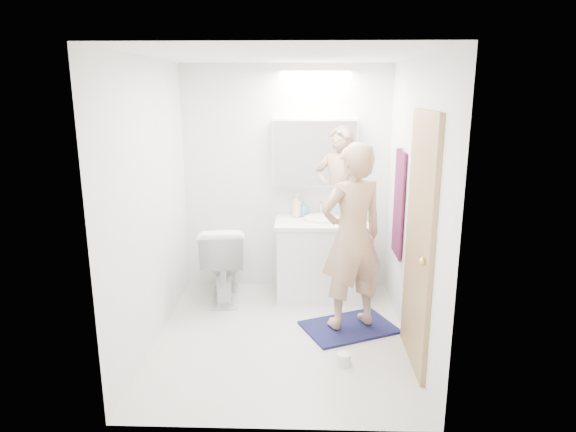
{
  "coord_description": "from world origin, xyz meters",
  "views": [
    {
      "loc": [
        0.19,
        -4.09,
        2.16
      ],
      "look_at": [
        0.05,
        0.25,
        1.05
      ],
      "focal_mm": 31.57,
      "sensor_mm": 36.0,
      "label": 1
    }
  ],
  "objects_px": {
    "vanity_cabinet": "(321,260)",
    "soap_bottle_b": "(304,208)",
    "toothbrush_cup": "(347,212)",
    "soap_bottle_a": "(297,206)",
    "toilet_paper_roll": "(344,359)",
    "medicine_cabinet": "(315,152)",
    "person": "(352,237)",
    "toilet": "(224,261)"
  },
  "relations": [
    {
      "from": "soap_bottle_a",
      "to": "soap_bottle_b",
      "type": "bearing_deg",
      "value": 22.03
    },
    {
      "from": "toothbrush_cup",
      "to": "toilet",
      "type": "bearing_deg",
      "value": -167.93
    },
    {
      "from": "toilet",
      "to": "medicine_cabinet",
      "type": "bearing_deg",
      "value": -167.3
    },
    {
      "from": "soap_bottle_b",
      "to": "medicine_cabinet",
      "type": "bearing_deg",
      "value": 14.97
    },
    {
      "from": "toilet_paper_roll",
      "to": "person",
      "type": "bearing_deg",
      "value": 81.3
    },
    {
      "from": "person",
      "to": "toilet_paper_roll",
      "type": "height_order",
      "value": "person"
    },
    {
      "from": "toilet",
      "to": "toothbrush_cup",
      "type": "xyz_separation_m",
      "value": [
        1.29,
        0.28,
        0.47
      ]
    },
    {
      "from": "toilet_paper_roll",
      "to": "soap_bottle_a",
      "type": "bearing_deg",
      "value": 104.45
    },
    {
      "from": "toothbrush_cup",
      "to": "person",
      "type": "bearing_deg",
      "value": -91.99
    },
    {
      "from": "medicine_cabinet",
      "to": "person",
      "type": "distance_m",
      "value": 1.21
    },
    {
      "from": "vanity_cabinet",
      "to": "toothbrush_cup",
      "type": "bearing_deg",
      "value": 30.31
    },
    {
      "from": "vanity_cabinet",
      "to": "toilet_paper_roll",
      "type": "xyz_separation_m",
      "value": [
        0.14,
        -1.42,
        -0.34
      ]
    },
    {
      "from": "medicine_cabinet",
      "to": "toilet",
      "type": "xyz_separation_m",
      "value": [
        -0.94,
        -0.33,
        -1.09
      ]
    },
    {
      "from": "medicine_cabinet",
      "to": "person",
      "type": "xyz_separation_m",
      "value": [
        0.31,
        -0.99,
        -0.62
      ]
    },
    {
      "from": "medicine_cabinet",
      "to": "soap_bottle_b",
      "type": "distance_m",
      "value": 0.61
    },
    {
      "from": "soap_bottle_a",
      "to": "vanity_cabinet",
      "type": "bearing_deg",
      "value": -29.97
    },
    {
      "from": "soap_bottle_b",
      "to": "toilet_paper_roll",
      "type": "distance_m",
      "value": 1.84
    },
    {
      "from": "soap_bottle_b",
      "to": "toilet_paper_roll",
      "type": "relative_size",
      "value": 1.56
    },
    {
      "from": "person",
      "to": "soap_bottle_b",
      "type": "relative_size",
      "value": 9.71
    },
    {
      "from": "soap_bottle_a",
      "to": "soap_bottle_b",
      "type": "relative_size",
      "value": 1.44
    },
    {
      "from": "medicine_cabinet",
      "to": "toilet",
      "type": "relative_size",
      "value": 1.08
    },
    {
      "from": "soap_bottle_b",
      "to": "person",
      "type": "bearing_deg",
      "value": -66.06
    },
    {
      "from": "vanity_cabinet",
      "to": "toilet_paper_roll",
      "type": "bearing_deg",
      "value": -84.21
    },
    {
      "from": "toilet",
      "to": "soap_bottle_a",
      "type": "xyz_separation_m",
      "value": [
        0.75,
        0.27,
        0.54
      ]
    },
    {
      "from": "medicine_cabinet",
      "to": "soap_bottle_a",
      "type": "xyz_separation_m",
      "value": [
        -0.19,
        -0.06,
        -0.56
      ]
    },
    {
      "from": "soap_bottle_a",
      "to": "toothbrush_cup",
      "type": "bearing_deg",
      "value": 1.07
    },
    {
      "from": "soap_bottle_a",
      "to": "soap_bottle_b",
      "type": "xyz_separation_m",
      "value": [
        0.07,
        0.03,
        -0.04
      ]
    },
    {
      "from": "soap_bottle_a",
      "to": "toothbrush_cup",
      "type": "height_order",
      "value": "soap_bottle_a"
    },
    {
      "from": "person",
      "to": "soap_bottle_a",
      "type": "bearing_deg",
      "value": -86.01
    },
    {
      "from": "toothbrush_cup",
      "to": "toilet_paper_roll",
      "type": "distance_m",
      "value": 1.78
    },
    {
      "from": "vanity_cabinet",
      "to": "soap_bottle_b",
      "type": "bearing_deg",
      "value": 135.93
    },
    {
      "from": "vanity_cabinet",
      "to": "toothbrush_cup",
      "type": "height_order",
      "value": "toothbrush_cup"
    },
    {
      "from": "toilet",
      "to": "soap_bottle_b",
      "type": "distance_m",
      "value": 1.01
    },
    {
      "from": "toothbrush_cup",
      "to": "soap_bottle_a",
      "type": "bearing_deg",
      "value": -178.93
    },
    {
      "from": "toilet",
      "to": "vanity_cabinet",
      "type": "bearing_deg",
      "value": -179.91
    },
    {
      "from": "medicine_cabinet",
      "to": "vanity_cabinet",
      "type": "bearing_deg",
      "value": -70.64
    },
    {
      "from": "vanity_cabinet",
      "to": "soap_bottle_b",
      "type": "relative_size",
      "value": 5.24
    },
    {
      "from": "soap_bottle_a",
      "to": "toilet_paper_roll",
      "type": "xyz_separation_m",
      "value": [
        0.4,
        -1.57,
        -0.89
      ]
    },
    {
      "from": "toilet",
      "to": "person",
      "type": "height_order",
      "value": "person"
    },
    {
      "from": "soap_bottle_a",
      "to": "toilet",
      "type": "bearing_deg",
      "value": -160.6
    },
    {
      "from": "soap_bottle_a",
      "to": "person",
      "type": "bearing_deg",
      "value": -61.72
    },
    {
      "from": "person",
      "to": "soap_bottle_b",
      "type": "distance_m",
      "value": 1.05
    }
  ]
}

